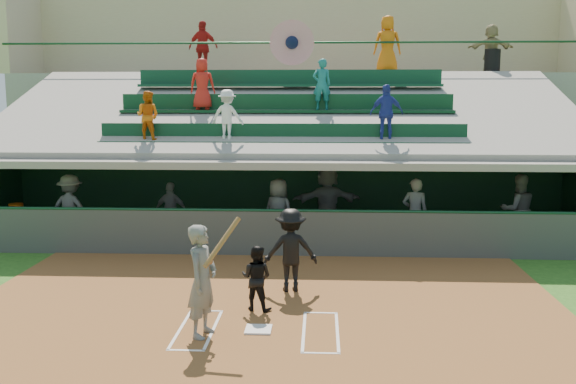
# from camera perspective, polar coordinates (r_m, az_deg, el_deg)

# --- Properties ---
(ground) EXTENTS (100.00, 100.00, 0.00)m
(ground) POSITION_cam_1_polar(r_m,az_deg,el_deg) (10.83, -2.64, -12.27)
(ground) COLOR #295919
(ground) RESTS_ON ground
(dirt_slab) EXTENTS (11.00, 9.00, 0.02)m
(dirt_slab) POSITION_cam_1_polar(r_m,az_deg,el_deg) (11.30, -2.39, -11.32)
(dirt_slab) COLOR brown
(dirt_slab) RESTS_ON ground
(home_plate) EXTENTS (0.43, 0.43, 0.03)m
(home_plate) POSITION_cam_1_polar(r_m,az_deg,el_deg) (10.82, -2.64, -12.10)
(home_plate) COLOR silver
(home_plate) RESTS_ON dirt_slab
(batters_box_chalk) EXTENTS (2.65, 1.85, 0.01)m
(batters_box_chalk) POSITION_cam_1_polar(r_m,az_deg,el_deg) (10.83, -2.64, -12.16)
(batters_box_chalk) COLOR white
(batters_box_chalk) RESTS_ON dirt_slab
(dugout_floor) EXTENTS (16.00, 3.50, 0.04)m
(dugout_floor) POSITION_cam_1_polar(r_m,az_deg,el_deg) (17.28, -0.46, -4.21)
(dugout_floor) COLOR gray
(dugout_floor) RESTS_ON ground
(concourse_slab) EXTENTS (20.00, 3.00, 4.60)m
(concourse_slab) POSITION_cam_1_polar(r_m,az_deg,el_deg) (23.64, 0.51, 4.85)
(concourse_slab) COLOR gray
(concourse_slab) RESTS_ON ground
(grandstand) EXTENTS (20.40, 10.40, 7.80)m
(grandstand) POSITION_cam_1_polar(r_m,az_deg,el_deg) (20.67, 0.14, 4.20)
(grandstand) COLOR #454945
(grandstand) RESTS_ON ground
(batter_at_plate) EXTENTS (0.93, 0.80, 1.95)m
(batter_at_plate) POSITION_cam_1_polar(r_m,az_deg,el_deg) (10.40, -7.61, -7.79)
(batter_at_plate) COLOR #595C57
(batter_at_plate) RESTS_ON dirt_slab
(catcher) EXTENTS (0.68, 0.59, 1.18)m
(catcher) POSITION_cam_1_polar(r_m,az_deg,el_deg) (11.62, -2.83, -7.63)
(catcher) COLOR black
(catcher) RESTS_ON dirt_slab
(home_umpire) EXTENTS (1.14, 0.76, 1.64)m
(home_umpire) POSITION_cam_1_polar(r_m,az_deg,el_deg) (12.66, 0.23, -5.17)
(home_umpire) COLOR black
(home_umpire) RESTS_ON dirt_slab
(dugout_bench) EXTENTS (15.07, 2.13, 0.45)m
(dugout_bench) POSITION_cam_1_polar(r_m,az_deg,el_deg) (18.55, 0.45, -2.54)
(dugout_bench) COLOR #986037
(dugout_bench) RESTS_ON dugout_floor
(white_table) EXTENTS (0.78, 0.60, 0.65)m
(white_table) POSITION_cam_1_polar(r_m,az_deg,el_deg) (18.32, -22.61, -3.05)
(white_table) COLOR white
(white_table) RESTS_ON dugout_floor
(water_cooler) EXTENTS (0.37, 0.37, 0.37)m
(water_cooler) POSITION_cam_1_polar(r_m,az_deg,el_deg) (18.20, -23.00, -1.52)
(water_cooler) COLOR #C44B0B
(water_cooler) RESTS_ON white_table
(dugout_player_a) EXTENTS (1.23, 0.83, 1.77)m
(dugout_player_a) POSITION_cam_1_polar(r_m,az_deg,el_deg) (17.71, -18.76, -1.38)
(dugout_player_a) COLOR #61645E
(dugout_player_a) RESTS_ON dugout_floor
(dugout_player_b) EXTENTS (0.96, 0.53, 1.55)m
(dugout_player_b) POSITION_cam_1_polar(r_m,az_deg,el_deg) (17.21, -10.34, -1.70)
(dugout_player_b) COLOR #62645E
(dugout_player_b) RESTS_ON dugout_floor
(dugout_player_c) EXTENTS (1.00, 0.89, 1.72)m
(dugout_player_c) POSITION_cam_1_polar(r_m,az_deg,el_deg) (16.32, -0.86, -1.82)
(dugout_player_c) COLOR #50534F
(dugout_player_c) RESTS_ON dugout_floor
(dugout_player_d) EXTENTS (1.91, 0.87, 1.98)m
(dugout_player_d) POSITION_cam_1_polar(r_m,az_deg,el_deg) (17.11, 3.51, -0.90)
(dugout_player_d) COLOR #555753
(dugout_player_d) RESTS_ON dugout_floor
(dugout_player_e) EXTENTS (0.69, 0.50, 1.76)m
(dugout_player_e) POSITION_cam_1_polar(r_m,az_deg,el_deg) (16.49, 11.21, -1.82)
(dugout_player_e) COLOR #60625D
(dugout_player_e) RESTS_ON dugout_floor
(dugout_player_f) EXTENTS (0.92, 0.74, 1.83)m
(dugout_player_f) POSITION_cam_1_polar(r_m,az_deg,el_deg) (17.41, 19.77, -1.50)
(dugout_player_f) COLOR #565853
(dugout_player_f) RESTS_ON dugout_floor
(trash_bin) EXTENTS (0.53, 0.53, 0.79)m
(trash_bin) POSITION_cam_1_polar(r_m,az_deg,el_deg) (23.28, 17.70, 11.03)
(trash_bin) COLOR black
(trash_bin) RESTS_ON concourse_slab
(concourse_staff_a) EXTENTS (1.14, 0.66, 1.83)m
(concourse_staff_a) POSITION_cam_1_polar(r_m,az_deg,el_deg) (23.25, -7.55, 12.64)
(concourse_staff_a) COLOR #AD1713
(concourse_staff_a) RESTS_ON concourse_slab
(concourse_staff_b) EXTENTS (0.96, 0.65, 1.90)m
(concourse_staff_b) POSITION_cam_1_polar(r_m,az_deg,el_deg) (22.46, 8.83, 12.85)
(concourse_staff_b) COLOR orange
(concourse_staff_b) RESTS_ON concourse_slab
(concourse_staff_c) EXTENTS (1.57, 0.61, 1.66)m
(concourse_staff_c) POSITION_cam_1_polar(r_m,az_deg,el_deg) (23.60, 17.59, 12.05)
(concourse_staff_c) COLOR tan
(concourse_staff_c) RESTS_ON concourse_slab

